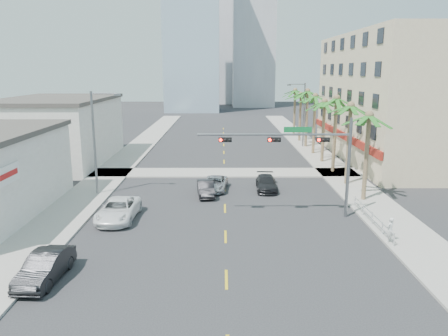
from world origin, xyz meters
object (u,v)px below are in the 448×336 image
(car_lane_left, at_px, (206,188))
(car_lane_right, at_px, (266,183))
(traffic_signal_mast, at_px, (305,150))
(pedestrian, at_px, (390,230))
(car_parked_mid, at_px, (45,267))
(car_parked_far, at_px, (118,210))
(car_lane_center, at_px, (215,184))

(car_lane_left, relative_size, car_lane_right, 0.88)
(traffic_signal_mast, xyz_separation_m, car_lane_left, (-7.43, 5.67, -4.41))
(pedestrian, bearing_deg, car_parked_mid, -21.17)
(car_parked_far, height_order, car_lane_left, car_parked_far)
(car_parked_mid, bearing_deg, car_lane_left, 67.36)
(car_lane_center, height_order, pedestrian, pedestrian)
(traffic_signal_mast, xyz_separation_m, car_lane_center, (-6.64, 7.50, -4.45))
(car_parked_mid, height_order, pedestrian, pedestrian)
(car_lane_right, xyz_separation_m, pedestrian, (6.50, -12.70, 0.29))
(traffic_signal_mast, distance_m, pedestrian, 8.02)
(car_parked_far, distance_m, pedestrian, 18.69)
(car_lane_center, bearing_deg, pedestrian, -42.56)
(car_parked_far, height_order, car_lane_right, car_parked_far)
(car_parked_mid, relative_size, car_lane_center, 1.02)
(car_lane_left, distance_m, car_lane_center, 2.00)
(car_lane_right, bearing_deg, car_parked_far, -143.32)
(car_parked_mid, relative_size, pedestrian, 2.84)
(car_parked_far, bearing_deg, car_lane_left, 46.70)
(car_lane_center, relative_size, car_lane_right, 0.98)
(traffic_signal_mast, relative_size, car_parked_far, 2.05)
(car_parked_far, relative_size, car_lane_center, 1.24)
(car_lane_left, distance_m, car_lane_right, 5.75)
(car_parked_mid, xyz_separation_m, car_lane_right, (13.20, 17.51, -0.09))
(car_parked_far, bearing_deg, car_parked_mid, -98.20)
(car_parked_mid, distance_m, car_lane_center, 19.48)
(car_parked_mid, height_order, car_lane_center, car_parked_mid)
(car_lane_left, bearing_deg, car_lane_right, 12.13)
(car_parked_far, bearing_deg, pedestrian, -12.98)
(car_parked_mid, bearing_deg, car_lane_center, 67.67)
(car_lane_left, height_order, car_lane_center, car_lane_left)
(car_parked_far, bearing_deg, car_lane_center, 50.63)
(traffic_signal_mast, bearing_deg, car_parked_mid, -146.62)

